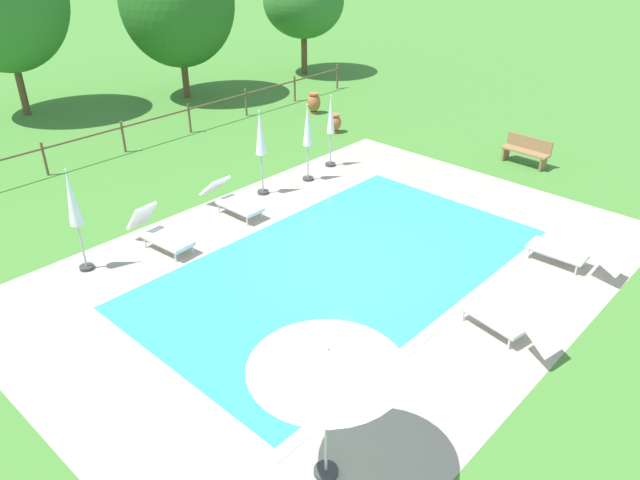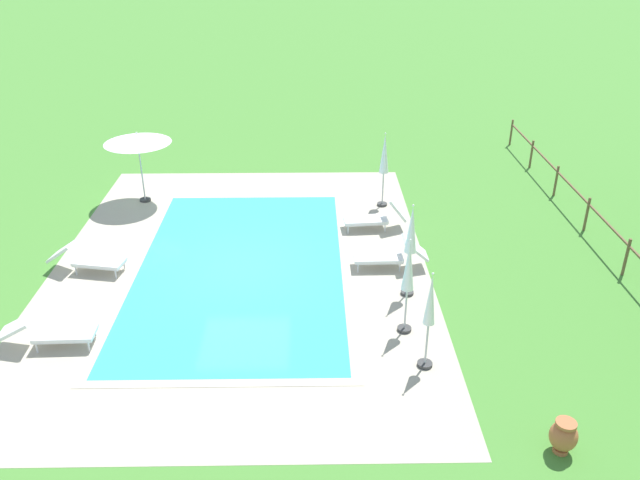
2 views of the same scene
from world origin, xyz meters
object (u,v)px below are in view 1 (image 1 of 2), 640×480
(sun_lounger_north_end, at_px, (571,253))
(patio_umbrella_closed_row_mid_west, at_px, (260,138))
(patio_umbrella_open_foreground, at_px, (327,360))
(terracotta_urn_near_fence, at_px, (314,102))
(sun_lounger_north_mid, at_px, (508,321))
(sun_lounger_north_far, at_px, (160,233))
(tree_centre, at_px, (304,0))
(patio_umbrella_closed_row_mid_east, at_px, (331,122))
(tree_far_west, at_px, (177,2))
(sun_lounger_north_near_steps, at_px, (232,200))
(wooden_bench_lawn_side, at_px, (526,150))
(terracotta_urn_by_tree, at_px, (334,122))
(patio_umbrella_closed_row_west, at_px, (308,131))
(patio_umbrella_closed_row_centre, at_px, (73,204))

(sun_lounger_north_end, height_order, patio_umbrella_closed_row_mid_west, patio_umbrella_closed_row_mid_west)
(patio_umbrella_open_foreground, xyz_separation_m, terracotta_urn_near_fence, (12.42, 11.92, -1.70))
(sun_lounger_north_mid, distance_m, patio_umbrella_open_foreground, 5.01)
(sun_lounger_north_far, bearing_deg, tree_centre, 32.46)
(sun_lounger_north_end, xyz_separation_m, patio_umbrella_closed_row_mid_east, (0.84, 8.04, 1.08))
(sun_lounger_north_mid, bearing_deg, tree_centre, 54.66)
(tree_far_west, bearing_deg, sun_lounger_north_near_steps, -120.45)
(patio_umbrella_closed_row_mid_west, relative_size, tree_far_west, 0.39)
(sun_lounger_north_end, xyz_separation_m, patio_umbrella_closed_row_mid_west, (-2.02, 8.06, 1.29))
(sun_lounger_north_end, distance_m, tree_far_west, 18.17)
(sun_lounger_north_far, xyz_separation_m, terracotta_urn_near_fence, (10.20, 4.57, 0.03))
(wooden_bench_lawn_side, bearing_deg, patio_umbrella_closed_row_mid_west, 148.02)
(terracotta_urn_by_tree, height_order, tree_centre, tree_centre)
(patio_umbrella_closed_row_west, height_order, terracotta_urn_by_tree, patio_umbrella_closed_row_west)
(patio_umbrella_closed_row_mid_west, distance_m, patio_umbrella_closed_row_centre, 5.48)
(patio_umbrella_open_foreground, bearing_deg, patio_umbrella_closed_row_west, 45.10)
(sun_lounger_north_far, xyz_separation_m, patio_umbrella_closed_row_centre, (-1.73, 0.42, 1.24))
(tree_far_west, height_order, tree_centre, tree_far_west)
(sun_lounger_north_far, bearing_deg, patio_umbrella_closed_row_mid_west, 7.44)
(wooden_bench_lawn_side, xyz_separation_m, terracotta_urn_near_fence, (-0.68, 8.53, -0.04))
(tree_centre, bearing_deg, sun_lounger_north_far, -147.54)
(patio_umbrella_closed_row_mid_west, relative_size, patio_umbrella_closed_row_centre, 1.00)
(sun_lounger_north_near_steps, xyz_separation_m, sun_lounger_north_mid, (0.08, -7.92, -0.01))
(sun_lounger_north_far, height_order, patio_umbrella_closed_row_mid_west, patio_umbrella_closed_row_mid_west)
(sun_lounger_north_far, distance_m, patio_umbrella_open_foreground, 7.87)
(sun_lounger_north_mid, relative_size, wooden_bench_lawn_side, 1.38)
(tree_centre, bearing_deg, terracotta_urn_near_fence, -132.68)
(sun_lounger_north_mid, height_order, wooden_bench_lawn_side, wooden_bench_lawn_side)
(sun_lounger_north_near_steps, xyz_separation_m, terracotta_urn_by_tree, (6.69, 2.30, -0.01))
(terracotta_urn_near_fence, bearing_deg, patio_umbrella_closed_row_centre, -160.83)
(patio_umbrella_closed_row_west, relative_size, patio_umbrella_closed_row_centre, 0.95)
(tree_far_west, xyz_separation_m, tree_centre, (6.28, -0.89, -0.48))
(patio_umbrella_closed_row_mid_west, height_order, terracotta_urn_by_tree, patio_umbrella_closed_row_mid_west)
(sun_lounger_north_near_steps, relative_size, patio_umbrella_closed_row_centre, 0.81)
(sun_lounger_north_mid, xyz_separation_m, patio_umbrella_closed_row_mid_west, (1.29, 8.24, 1.28))
(terracotta_urn_by_tree, distance_m, tree_centre, 9.15)
(terracotta_urn_near_fence, height_order, tree_centre, tree_centre)
(patio_umbrella_closed_row_mid_west, bearing_deg, sun_lounger_north_far, -172.56)
(patio_umbrella_open_foreground, xyz_separation_m, tree_far_west, (10.43, 17.46, 1.66))
(tree_far_west, bearing_deg, terracotta_urn_by_tree, -83.66)
(patio_umbrella_closed_row_mid_west, bearing_deg, sun_lounger_north_near_steps, -166.98)
(tree_far_west, bearing_deg, terracotta_urn_near_fence, -70.22)
(sun_lounger_north_end, bearing_deg, patio_umbrella_closed_row_west, 93.34)
(sun_lounger_north_mid, height_order, tree_far_west, tree_far_west)
(patio_umbrella_closed_row_west, distance_m, patio_umbrella_closed_row_mid_west, 1.59)
(tree_far_west, bearing_deg, patio_umbrella_closed_row_mid_west, -114.89)
(sun_lounger_north_near_steps, relative_size, patio_umbrella_open_foreground, 0.84)
(patio_umbrella_closed_row_west, relative_size, wooden_bench_lawn_side, 1.54)
(sun_lounger_north_mid, height_order, sun_lounger_north_end, sun_lounger_north_mid)
(patio_umbrella_closed_row_west, xyz_separation_m, tree_centre, (9.17, 9.00, 1.79))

